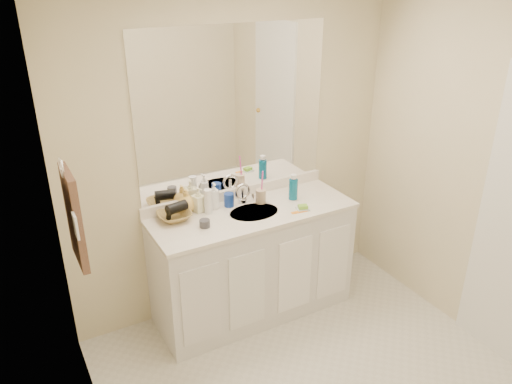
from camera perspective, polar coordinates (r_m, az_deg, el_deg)
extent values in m
cube|color=beige|center=(3.73, -2.43, 3.91)|extent=(2.60, 0.02, 2.40)
cube|color=beige|center=(2.26, -17.48, -12.21)|extent=(0.02, 2.60, 2.40)
cube|color=beige|center=(3.63, 26.31, 0.70)|extent=(0.02, 2.60, 2.40)
cube|color=silver|center=(3.86, -0.36, -8.21)|extent=(1.50, 0.55, 0.85)
cube|color=white|center=(3.64, -0.38, -2.37)|extent=(1.52, 0.57, 0.03)
cube|color=white|center=(3.82, -2.25, -0.09)|extent=(1.52, 0.03, 0.08)
cylinder|color=silver|center=(3.62, -0.23, -2.45)|extent=(0.37, 0.37, 0.02)
cylinder|color=silver|center=(3.74, -1.56, -0.44)|extent=(0.02, 0.02, 0.11)
cube|color=white|center=(3.61, -2.49, 9.24)|extent=(1.48, 0.01, 1.20)
cylinder|color=navy|center=(3.69, -3.11, -0.89)|extent=(0.09, 0.09, 0.10)
cylinder|color=#CAAF8E|center=(3.74, 0.55, -0.48)|extent=(0.10, 0.10, 0.10)
cylinder|color=#FF43BA|center=(3.70, 0.69, 0.93)|extent=(0.02, 0.04, 0.22)
cylinder|color=#0A5D82|center=(3.79, 4.28, 0.32)|extent=(0.07, 0.07, 0.16)
cube|color=silver|center=(3.66, 5.37, -1.95)|extent=(0.10, 0.09, 0.01)
cube|color=#78BF2E|center=(3.65, 5.38, -1.68)|extent=(0.08, 0.07, 0.02)
cube|color=orange|center=(3.63, 5.03, -2.26)|extent=(0.13, 0.04, 0.01)
cylinder|color=#38383F|center=(3.42, -5.88, -3.59)|extent=(0.09, 0.09, 0.05)
cylinder|color=white|center=(3.58, -5.49, -1.09)|extent=(0.07, 0.07, 0.18)
imported|color=white|center=(3.64, -4.81, -0.44)|extent=(0.09, 0.09, 0.20)
imported|color=#FFFDCF|center=(3.61, -6.60, -0.86)|extent=(0.10, 0.10, 0.18)
imported|color=#EABE5B|center=(3.62, -7.99, -1.00)|extent=(0.14, 0.14, 0.17)
imported|color=olive|center=(3.54, -9.29, -2.71)|extent=(0.24, 0.24, 0.06)
cylinder|color=black|center=(3.52, -9.06, -1.76)|extent=(0.16, 0.11, 0.07)
torus|color=silver|center=(2.79, -21.35, 2.62)|extent=(0.01, 0.11, 0.11)
cube|color=#473126|center=(2.91, -20.07, -2.80)|extent=(0.04, 0.32, 0.55)
cube|color=white|center=(2.70, -19.91, -3.67)|extent=(0.01, 0.08, 0.13)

